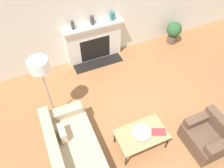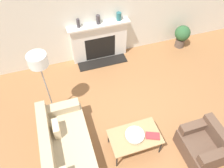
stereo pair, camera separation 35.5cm
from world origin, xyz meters
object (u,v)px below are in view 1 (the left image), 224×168
Objects in this scene: fireplace at (94,43)px; armchair_near at (208,136)px; coffee_table at (142,135)px; potted_plant at (174,31)px; floor_lamp at (41,73)px; mantel_vase_center_right at (112,16)px; couch at (76,160)px; book at (159,132)px; bowl at (142,133)px; mantel_vase_center_left at (92,20)px; mantel_vase_left at (73,25)px.

fireplace reaches higher than armchair_near.
coffee_table is 1.42× the size of potted_plant.
fireplace is 3.76m from armchair_near.
mantel_vase_center_right is (2.18, 1.58, -0.18)m from floor_lamp.
couch is 1.72m from book.
armchair_near is 2.21× the size of bowl.
floor_lamp is at bearing -135.50° from mantel_vase_center_left.
bowl is at bearing -134.15° from potted_plant.
mantel_vase_center_left is at bearing 44.50° from floor_lamp.
floor_lamp is 4.47m from potted_plant.
couch reaches higher than potted_plant.
couch is 1.81m from floor_lamp.
potted_plant is at bearing 17.29° from floor_lamp.
book is 0.44× the size of potted_plant.
mantel_vase_center_right is at bearing 1.43° from fireplace.
bowl reaches higher than coffee_table.
potted_plant is at bearing 157.03° from armchair_near.
fireplace is at bearing -162.08° from armchair_near.
bowl reaches higher than book.
couch is at bearing 176.99° from bowl.
coffee_table is at bearing -93.20° from couch.
floor_lamp reaches higher than bowl.
mantel_vase_center_left is (-1.15, 3.58, 0.98)m from armchair_near.
fireplace is 7.10× the size of mantel_vase_center_left.
floor_lamp reaches higher than mantel_vase_center_left.
mantel_vase_center_left is (0.14, 3.05, 0.76)m from bowl.
floor_lamp is 7.98× the size of mantel_vase_center_right.
fireplace is 4.50× the size of bowl.
mantel_vase_center_right is (0.57, 0.00, -0.01)m from mantel_vase_center_left.
floor_lamp reaches higher than coffee_table.
armchair_near is (1.15, -3.57, -0.27)m from fireplace.
armchair_near is 3.75m from mantel_vase_center_right.
bowl is (-0.01, 0.00, 0.08)m from coffee_table.
book is 3.34m from mantel_vase_left.
fireplace is 0.71m from mantel_vase_center_left.
fireplace is 7.85× the size of mantel_vase_center_right.
armchair_near is at bearing -112.97° from potted_plant.
armchair_near is 3.60m from floor_lamp.
mantel_vase_center_left is at bearing -26.62° from couch.
couch is 2.65× the size of armchair_near.
mantel_vase_center_left is 0.57m from mantel_vase_center_right.
mantel_vase_left is 0.53m from mantel_vase_center_left.
book is at bearing -17.75° from coffee_table.
mantel_vase_center_right is (0.37, 3.16, 0.78)m from book.
bowl is 1.21× the size of book.
potted_plant is (2.35, 2.88, -0.05)m from book.
mantel_vase_left is 1.05× the size of mantel_vase_center_right.
bowl is at bearing -112.23° from armchair_near.
floor_lamp is at bearing -124.25° from mantel_vase_left.
mantel_vase_center_right reaches higher than armchair_near.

